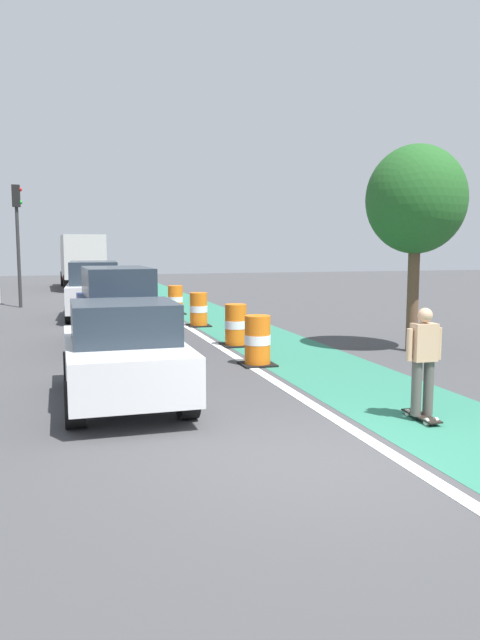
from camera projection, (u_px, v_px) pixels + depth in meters
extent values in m
plane|color=#424244|center=(322.00, 460.00, 7.44)|extent=(100.00, 100.00, 0.00)
cube|color=#2D755B|center=(237.00, 327.00, 19.54)|extent=(2.50, 80.00, 0.01)
cube|color=silver|center=(191.00, 329.00, 19.12)|extent=(0.20, 80.00, 0.01)
cube|color=black|center=(421.00, 416.00, 9.12)|extent=(0.24, 0.81, 0.02)
cylinder|color=silver|center=(408.00, 412.00, 9.35)|extent=(0.04, 0.11, 0.11)
cylinder|color=silver|center=(417.00, 412.00, 9.39)|extent=(0.04, 0.11, 0.11)
cylinder|color=silver|center=(426.00, 422.00, 8.85)|extent=(0.04, 0.11, 0.11)
cylinder|color=silver|center=(436.00, 421.00, 8.89)|extent=(0.04, 0.11, 0.11)
cylinder|color=#514C47|center=(416.00, 389.00, 9.04)|extent=(0.15, 0.15, 0.82)
cylinder|color=#514C47|center=(428.00, 388.00, 9.09)|extent=(0.15, 0.15, 0.82)
cube|color=tan|center=(424.00, 342.00, 8.98)|extent=(0.37, 0.23, 0.56)
cylinder|color=tan|center=(409.00, 345.00, 8.92)|extent=(0.09, 0.09, 0.48)
cylinder|color=tan|center=(438.00, 343.00, 9.05)|extent=(0.09, 0.09, 0.48)
sphere|color=tan|center=(425.00, 315.00, 8.93)|extent=(0.22, 0.22, 0.22)
cube|color=silver|center=(123.00, 361.00, 10.12)|extent=(1.86, 4.11, 0.72)
cube|color=#232D38|center=(124.00, 322.00, 9.80)|extent=(1.63, 1.73, 0.64)
cylinder|color=black|center=(72.00, 370.00, 11.15)|extent=(0.28, 0.68, 0.68)
cylinder|color=black|center=(161.00, 365.00, 11.60)|extent=(0.28, 0.68, 0.68)
cylinder|color=black|center=(75.00, 404.00, 8.72)|extent=(0.28, 0.68, 0.68)
cylinder|color=black|center=(187.00, 396.00, 9.18)|extent=(0.28, 0.68, 0.68)
cube|color=navy|center=(118.00, 315.00, 15.90)|extent=(1.94, 4.64, 0.90)
cube|color=#232D38|center=(117.00, 283.00, 15.80)|extent=(1.68, 2.89, 0.80)
cylinder|color=black|center=(83.00, 327.00, 17.06)|extent=(0.29, 0.69, 0.68)
cylinder|color=black|center=(141.00, 325.00, 17.55)|extent=(0.29, 0.69, 0.68)
cylinder|color=black|center=(90.00, 342.00, 14.36)|extent=(0.29, 0.69, 0.68)
cylinder|color=black|center=(159.00, 339.00, 14.85)|extent=(0.29, 0.69, 0.68)
cube|color=silver|center=(94.00, 296.00, 21.98)|extent=(2.11, 4.70, 0.90)
cube|color=#232D38|center=(94.00, 273.00, 21.88)|extent=(1.78, 2.94, 0.80)
cylinder|color=black|center=(73.00, 305.00, 23.23)|extent=(0.32, 0.70, 0.68)
cylinder|color=black|center=(116.00, 304.00, 23.60)|extent=(0.32, 0.70, 0.68)
cylinder|color=black|center=(69.00, 313.00, 20.47)|extent=(0.32, 0.70, 0.68)
cylinder|color=black|center=(119.00, 312.00, 20.84)|extent=(0.32, 0.70, 0.68)
cylinder|color=orange|center=(257.00, 354.00, 13.32)|extent=(0.56, 0.56, 0.42)
cylinder|color=white|center=(258.00, 340.00, 13.28)|extent=(0.57, 0.57, 0.21)
cylinder|color=orange|center=(258.00, 325.00, 13.24)|extent=(0.56, 0.56, 0.42)
cube|color=black|center=(257.00, 364.00, 13.34)|extent=(0.73, 0.73, 0.04)
cylinder|color=orange|center=(236.00, 336.00, 15.88)|extent=(0.56, 0.56, 0.42)
cylinder|color=white|center=(236.00, 324.00, 15.85)|extent=(0.57, 0.57, 0.21)
cylinder|color=orange|center=(236.00, 312.00, 15.81)|extent=(0.56, 0.56, 0.42)
cube|color=black|center=(236.00, 345.00, 15.91)|extent=(0.73, 0.73, 0.04)
cylinder|color=orange|center=(199.00, 319.00, 19.79)|extent=(0.56, 0.56, 0.42)
cylinder|color=white|center=(199.00, 309.00, 19.75)|extent=(0.57, 0.57, 0.21)
cylinder|color=orange|center=(199.00, 299.00, 19.71)|extent=(0.56, 0.56, 0.42)
cube|color=black|center=(199.00, 326.00, 19.81)|extent=(0.73, 0.73, 0.04)
cylinder|color=orange|center=(176.00, 308.00, 23.32)|extent=(0.56, 0.56, 0.42)
cylinder|color=white|center=(175.00, 299.00, 23.28)|extent=(0.57, 0.57, 0.21)
cylinder|color=orange|center=(175.00, 291.00, 23.24)|extent=(0.56, 0.56, 0.42)
cube|color=black|center=(176.00, 314.00, 23.34)|extent=(0.73, 0.73, 0.04)
cube|color=beige|center=(82.00, 256.00, 36.29)|extent=(2.44, 5.66, 2.50)
cube|color=#B21E19|center=(79.00, 262.00, 39.98)|extent=(2.25, 1.95, 2.10)
cylinder|color=black|center=(63.00, 279.00, 39.60)|extent=(0.32, 0.97, 0.96)
cylinder|color=black|center=(96.00, 278.00, 40.23)|extent=(0.32, 0.97, 0.96)
cylinder|color=black|center=(66.00, 283.00, 34.83)|extent=(0.32, 0.97, 0.96)
cylinder|color=black|center=(103.00, 282.00, 35.46)|extent=(0.32, 0.97, 0.96)
cylinder|color=#2D2D2D|center=(19.00, 258.00, 25.62)|extent=(0.14, 0.14, 4.20)
cube|color=black|center=(16.00, 196.00, 25.32)|extent=(0.32, 0.32, 0.90)
sphere|color=red|center=(20.00, 190.00, 25.33)|extent=(0.16, 0.16, 0.16)
sphere|color=green|center=(21.00, 202.00, 25.40)|extent=(0.16, 0.16, 0.16)
cylinder|color=brown|center=(413.00, 299.00, 14.96)|extent=(0.28, 0.28, 2.60)
ellipsoid|color=#235B23|center=(416.00, 199.00, 14.67)|extent=(2.40, 2.40, 2.60)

